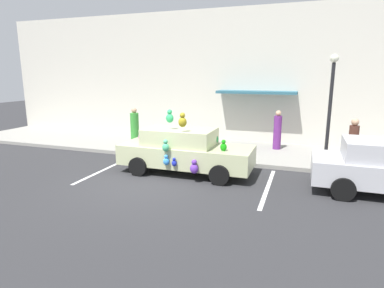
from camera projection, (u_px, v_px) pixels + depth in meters
The scene contains 11 objects.
ground_plane at pixel (146, 185), 10.00m from camera, with size 60.00×60.00×0.00m, color #2D2D30.
sidewalk at pixel (197, 148), 14.59m from camera, with size 24.00×4.00×0.15m, color gray.
storefront_building at pixel (212, 78), 15.89m from camera, with size 24.00×1.25×6.40m.
parking_stripe_front at pixel (268, 187), 9.74m from camera, with size 0.12×3.60×0.01m, color silver.
parking_stripe_rear at pixel (105, 169), 11.62m from camera, with size 0.12×3.60×0.01m, color silver.
plush_covered_car at pixel (184, 150), 11.06m from camera, with size 4.55×2.02×2.22m.
teddy_bear_on_sidewalk at pixel (189, 146), 13.48m from camera, with size 0.30×0.25×0.58m.
street_lamp_post at pixel (331, 99), 10.95m from camera, with size 0.28×0.28×3.87m.
pedestrian_near_shopfront at pixel (353, 143), 11.40m from camera, with size 0.33×0.33×1.71m.
pedestrian_walking_past at pixel (277, 131), 13.94m from camera, with size 0.34×0.34×1.69m.
pedestrian_by_lamp at pixel (135, 129), 14.46m from camera, with size 0.38×0.38×1.75m.
Camera 1 is at (4.53, -8.47, 3.37)m, focal length 30.07 mm.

